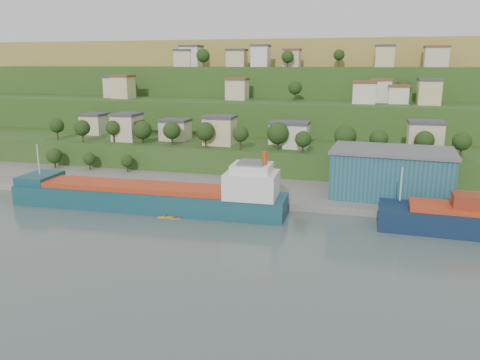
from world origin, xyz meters
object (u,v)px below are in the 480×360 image
(cargo_ship_near, at_px, (156,198))
(kayak_orange, at_px, (175,218))
(warehouse, at_px, (391,173))
(caravan, at_px, (60,180))

(cargo_ship_near, height_order, kayak_orange, cargo_ship_near)
(cargo_ship_near, distance_m, kayak_orange, 10.17)
(warehouse, bearing_deg, cargo_ship_near, -156.59)
(cargo_ship_near, height_order, caravan, cargo_ship_near)
(caravan, distance_m, kayak_orange, 48.35)
(kayak_orange, bearing_deg, cargo_ship_near, 134.68)
(cargo_ship_near, xyz_separation_m, warehouse, (58.17, 20.94, 5.49))
(kayak_orange, bearing_deg, warehouse, 21.05)
(cargo_ship_near, xyz_separation_m, kayak_orange, (7.69, -6.06, -2.73))
(cargo_ship_near, relative_size, kayak_orange, 24.31)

